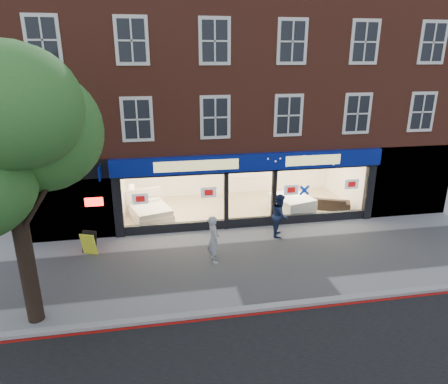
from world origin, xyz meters
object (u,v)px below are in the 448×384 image
object	(u,v)px
mattress_stack	(292,204)
sofa	(329,203)
pedestrian_grey	(214,239)
a_board	(89,243)
pedestrian_blue	(280,215)
display_bed	(150,211)

from	to	relation	value
mattress_stack	sofa	xyz separation A→B (m)	(1.90, 0.04, -0.09)
pedestrian_grey	a_board	bearing A→B (deg)	66.93
a_board	pedestrian_blue	size ratio (longest dim) A/B	0.50
mattress_stack	pedestrian_blue	size ratio (longest dim) A/B	1.24
display_bed	pedestrian_blue	bearing A→B (deg)	-43.84
display_bed	a_board	distance (m)	3.74
mattress_stack	sofa	size ratio (longest dim) A/B	1.14
display_bed	a_board	xyz separation A→B (m)	(-2.25, -2.98, 0.03)
mattress_stack	a_board	distance (m)	9.22
display_bed	pedestrian_blue	world-z (taller)	pedestrian_blue
pedestrian_grey	mattress_stack	bearing A→B (deg)	-53.27
a_board	mattress_stack	bearing A→B (deg)	38.57
sofa	pedestrian_grey	bearing A→B (deg)	56.10
sofa	pedestrian_grey	distance (m)	7.45
display_bed	pedestrian_blue	size ratio (longest dim) A/B	1.34
mattress_stack	display_bed	bearing A→B (deg)	176.54
sofa	a_board	bearing A→B (deg)	37.02
display_bed	mattress_stack	world-z (taller)	display_bed
display_bed	mattress_stack	bearing A→B (deg)	-20.81
display_bed	pedestrian_blue	xyz separation A→B (m)	(5.28, -2.63, 0.47)
sofa	pedestrian_grey	xyz separation A→B (m)	(-6.25, -4.02, 0.50)
sofa	pedestrian_blue	world-z (taller)	pedestrian_blue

